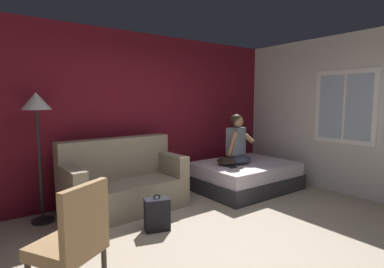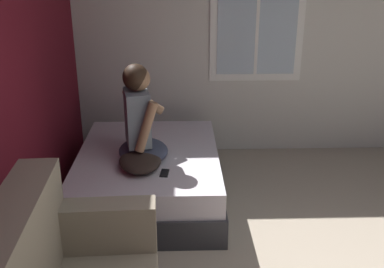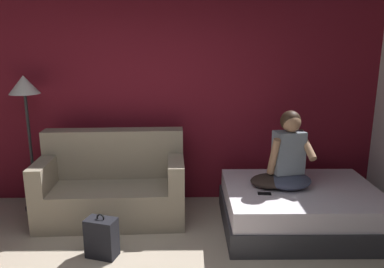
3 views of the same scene
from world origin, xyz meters
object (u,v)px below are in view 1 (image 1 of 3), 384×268
at_px(floor_lamp, 37,114).
at_px(throw_pillow, 229,161).
at_px(bed, 245,176).
at_px(person_seated, 237,144).
at_px(couch, 123,184).
at_px(cell_phone, 233,167).
at_px(backpack, 157,215).
at_px(side_chair, 73,239).

bearing_deg(floor_lamp, throw_pillow, -9.53).
bearing_deg(bed, person_seated, 162.43).
distance_m(couch, floor_lamp, 1.49).
height_order(couch, cell_phone, couch).
relative_size(backpack, floor_lamp, 0.27).
distance_m(person_seated, floor_lamp, 3.17).
height_order(couch, person_seated, person_seated).
distance_m(bed, throw_pillow, 0.47).
bearing_deg(side_chair, throw_pillow, 25.55).
relative_size(bed, floor_lamp, 1.03).
xyz_separation_m(bed, person_seated, (-0.16, 0.05, 0.60)).
height_order(throw_pillow, cell_phone, throw_pillow).
relative_size(couch, person_seated, 1.98).
bearing_deg(backpack, couch, 93.54).
relative_size(bed, side_chair, 1.79).
relative_size(couch, side_chair, 1.77).
xyz_separation_m(person_seated, floor_lamp, (-3.08, 0.48, 0.59)).
distance_m(couch, cell_phone, 1.80).
relative_size(couch, cell_phone, 12.05).
xyz_separation_m(backpack, floor_lamp, (-1.10, 1.11, 1.24)).
xyz_separation_m(backpack, throw_pillow, (1.80, 0.62, 0.36)).
distance_m(backpack, cell_phone, 1.75).
distance_m(bed, couch, 2.22).
relative_size(couch, backpack, 3.79).
xyz_separation_m(couch, side_chair, (-1.14, -1.69, 0.14)).
bearing_deg(person_seated, bed, -17.57).
xyz_separation_m(couch, throw_pillow, (1.85, -0.26, 0.16)).
bearing_deg(couch, side_chair, -124.02).
bearing_deg(person_seated, side_chair, -155.68).
bearing_deg(backpack, side_chair, -145.82).
bearing_deg(backpack, floor_lamp, 134.77).
bearing_deg(cell_phone, bed, -64.30).
distance_m(bed, floor_lamp, 3.49).
distance_m(side_chair, cell_phone, 3.12).
bearing_deg(backpack, throw_pillow, 19.02).
xyz_separation_m(backpack, cell_phone, (1.68, 0.41, 0.29)).
height_order(backpack, cell_phone, cell_phone).
bearing_deg(floor_lamp, couch, -12.36).
relative_size(person_seated, throw_pillow, 1.82).
bearing_deg(floor_lamp, bed, -9.32).
relative_size(bed, throw_pillow, 3.65).
relative_size(bed, cell_phone, 12.17).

